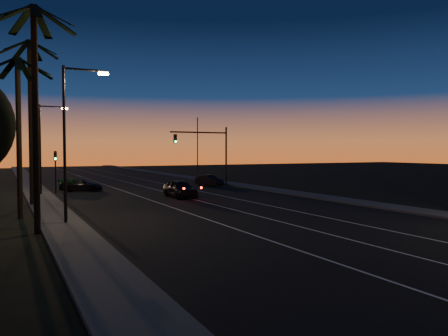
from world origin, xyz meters
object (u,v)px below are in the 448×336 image
right_car (209,180)px  cross_car (81,185)px  signal_mast (208,146)px  lead_car (180,189)px

right_car → cross_car: right_car is taller
signal_mast → right_car: bearing=58.7°
signal_mast → lead_car: 12.37m
signal_mast → lead_car: signal_mast is taller
lead_car → cross_car: (-7.03, 10.04, -0.17)m
right_car → cross_car: (-14.77, -0.39, -0.01)m
cross_car → right_car: bearing=1.5°
lead_car → right_car: size_ratio=1.28×
right_car → cross_car: size_ratio=0.88×
signal_mast → right_car: size_ratio=1.73×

